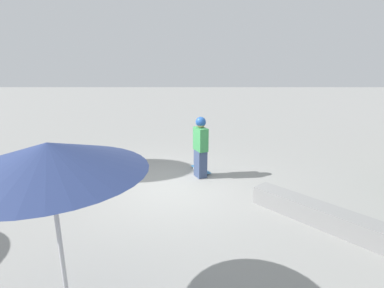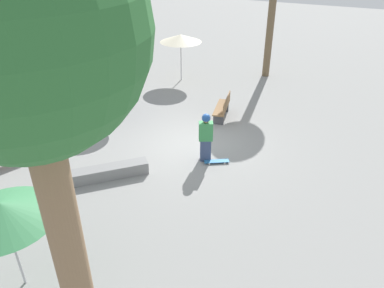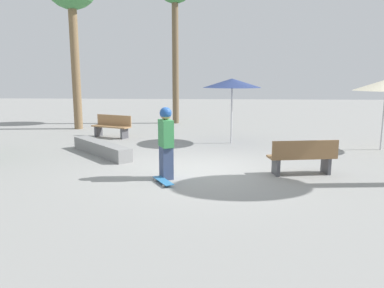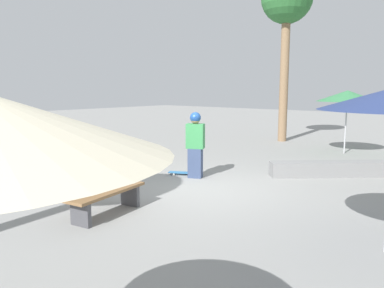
% 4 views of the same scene
% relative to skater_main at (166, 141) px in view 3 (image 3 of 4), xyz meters
% --- Properties ---
extents(ground_plane, '(60.00, 60.00, 0.00)m').
position_rel_skater_main_xyz_m(ground_plane, '(-0.74, 0.75, -0.89)').
color(ground_plane, gray).
extents(skater_main, '(0.50, 0.40, 1.64)m').
position_rel_skater_main_xyz_m(skater_main, '(0.00, 0.00, 0.00)').
color(skater_main, '#38476B').
rests_on(skater_main, ground_plane).
extents(skateboard, '(0.80, 0.57, 0.07)m').
position_rel_skater_main_xyz_m(skateboard, '(0.40, -0.02, -0.83)').
color(skateboard, teal).
rests_on(skateboard, ground_plane).
extents(concrete_ledge, '(2.52, 2.37, 0.38)m').
position_rel_skater_main_xyz_m(concrete_ledge, '(-2.53, -2.30, -0.70)').
color(concrete_ledge, gray).
rests_on(concrete_ledge, ground_plane).
extents(bench_near, '(1.03, 1.64, 0.85)m').
position_rel_skater_main_xyz_m(bench_near, '(-5.76, -2.86, -0.46)').
color(bench_near, '#47474C').
rests_on(bench_near, ground_plane).
extents(bench_far, '(0.71, 1.65, 0.85)m').
position_rel_skater_main_xyz_m(bench_far, '(-0.54, 3.18, -0.46)').
color(bench_far, '#47474C').
rests_on(bench_far, ground_plane).
extents(shade_umbrella_navy, '(1.99, 1.99, 2.25)m').
position_rel_skater_main_xyz_m(shade_umbrella_navy, '(-4.75, 1.67, 1.20)').
color(shade_umbrella_navy, '#B7B7BC').
rests_on(shade_umbrella_navy, ground_plane).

